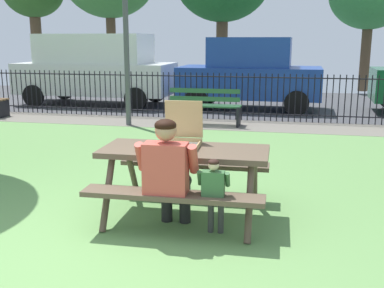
{
  "coord_description": "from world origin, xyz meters",
  "views": [
    {
      "loc": [
        1.84,
        -3.47,
        1.92
      ],
      "look_at": [
        0.76,
        1.59,
        0.75
      ],
      "focal_mm": 43.28,
      "sensor_mm": 36.0,
      "label": 1
    }
  ],
  "objects_px": {
    "park_bench_center": "(206,107)",
    "lamp_post_walkway": "(125,2)",
    "pizza_box_open": "(182,135)",
    "parked_car_far_left": "(96,68)",
    "adult_at_table": "(168,171)",
    "picnic_table_foreground": "(185,164)",
    "parked_car_left": "(250,73)",
    "child_at_table": "(214,190)"
  },
  "relations": [
    {
      "from": "park_bench_center",
      "to": "lamp_post_walkway",
      "type": "bearing_deg",
      "value": -168.08
    },
    {
      "from": "pizza_box_open",
      "to": "parked_car_far_left",
      "type": "distance_m",
      "value": 9.32
    },
    {
      "from": "adult_at_table",
      "to": "lamp_post_walkway",
      "type": "height_order",
      "value": "lamp_post_walkway"
    },
    {
      "from": "picnic_table_foreground",
      "to": "parked_car_far_left",
      "type": "relative_size",
      "value": 0.4
    },
    {
      "from": "park_bench_center",
      "to": "parked_car_far_left",
      "type": "distance_m",
      "value": 4.76
    },
    {
      "from": "parked_car_left",
      "to": "park_bench_center",
      "type": "bearing_deg",
      "value": -105.31
    },
    {
      "from": "parked_car_left",
      "to": "child_at_table",
      "type": "bearing_deg",
      "value": -87.06
    },
    {
      "from": "parked_car_left",
      "to": "pizza_box_open",
      "type": "bearing_deg",
      "value": -90.21
    },
    {
      "from": "pizza_box_open",
      "to": "parked_car_far_left",
      "type": "bearing_deg",
      "value": 119.24
    },
    {
      "from": "child_at_table",
      "to": "lamp_post_walkway",
      "type": "bearing_deg",
      "value": 117.06
    },
    {
      "from": "park_bench_center",
      "to": "parked_car_far_left",
      "type": "relative_size",
      "value": 0.35
    },
    {
      "from": "child_at_table",
      "to": "park_bench_center",
      "type": "distance_m",
      "value": 6.21
    },
    {
      "from": "adult_at_table",
      "to": "picnic_table_foreground",
      "type": "bearing_deg",
      "value": 84.26
    },
    {
      "from": "lamp_post_walkway",
      "to": "parked_car_left",
      "type": "height_order",
      "value": "lamp_post_walkway"
    },
    {
      "from": "adult_at_table",
      "to": "park_bench_center",
      "type": "xyz_separation_m",
      "value": [
        -0.74,
        6.07,
        -0.24
      ]
    },
    {
      "from": "picnic_table_foreground",
      "to": "parked_car_left",
      "type": "distance_m",
      "value": 8.31
    },
    {
      "from": "lamp_post_walkway",
      "to": "adult_at_table",
      "type": "bearing_deg",
      "value": -66.65
    },
    {
      "from": "adult_at_table",
      "to": "parked_car_left",
      "type": "distance_m",
      "value": 8.81
    },
    {
      "from": "picnic_table_foreground",
      "to": "child_at_table",
      "type": "relative_size",
      "value": 2.22
    },
    {
      "from": "child_at_table",
      "to": "lamp_post_walkway",
      "type": "xyz_separation_m",
      "value": [
        -2.93,
        5.73,
        2.22
      ]
    },
    {
      "from": "parked_car_far_left",
      "to": "lamp_post_walkway",
      "type": "bearing_deg",
      "value": -55.72
    },
    {
      "from": "parked_car_far_left",
      "to": "parked_car_left",
      "type": "height_order",
      "value": "parked_car_far_left"
    },
    {
      "from": "park_bench_center",
      "to": "parked_car_left",
      "type": "relative_size",
      "value": 0.41
    },
    {
      "from": "picnic_table_foreground",
      "to": "parked_car_far_left",
      "type": "bearing_deg",
      "value": 119.12
    },
    {
      "from": "park_bench_center",
      "to": "parked_car_left",
      "type": "bearing_deg",
      "value": 74.69
    },
    {
      "from": "park_bench_center",
      "to": "parked_car_far_left",
      "type": "xyz_separation_m",
      "value": [
        -3.84,
        2.73,
        0.68
      ]
    },
    {
      "from": "park_bench_center",
      "to": "adult_at_table",
      "type": "bearing_deg",
      "value": -83.08
    },
    {
      "from": "picnic_table_foreground",
      "to": "pizza_box_open",
      "type": "xyz_separation_m",
      "value": [
        -0.07,
        0.17,
        0.29
      ]
    },
    {
      "from": "picnic_table_foreground",
      "to": "adult_at_table",
      "type": "height_order",
      "value": "adult_at_table"
    },
    {
      "from": "pizza_box_open",
      "to": "parked_car_far_left",
      "type": "height_order",
      "value": "parked_car_far_left"
    },
    {
      "from": "parked_car_left",
      "to": "lamp_post_walkway",
      "type": "bearing_deg",
      "value": -128.64
    },
    {
      "from": "pizza_box_open",
      "to": "parked_car_left",
      "type": "xyz_separation_m",
      "value": [
        0.03,
        8.13,
        0.13
      ]
    },
    {
      "from": "lamp_post_walkway",
      "to": "parked_car_far_left",
      "type": "xyz_separation_m",
      "value": [
        -2.11,
        3.1,
        -1.63
      ]
    },
    {
      "from": "park_bench_center",
      "to": "lamp_post_walkway",
      "type": "xyz_separation_m",
      "value": [
        -1.73,
        -0.36,
        2.31
      ]
    },
    {
      "from": "park_bench_center",
      "to": "parked_car_far_left",
      "type": "bearing_deg",
      "value": 144.56
    },
    {
      "from": "adult_at_table",
      "to": "parked_car_far_left",
      "type": "height_order",
      "value": "parked_car_far_left"
    },
    {
      "from": "parked_car_left",
      "to": "picnic_table_foreground",
      "type": "bearing_deg",
      "value": -89.72
    },
    {
      "from": "adult_at_table",
      "to": "parked_car_left",
      "type": "relative_size",
      "value": 0.3
    },
    {
      "from": "lamp_post_walkway",
      "to": "park_bench_center",
      "type": "bearing_deg",
      "value": 11.92
    },
    {
      "from": "picnic_table_foreground",
      "to": "lamp_post_walkway",
      "type": "bearing_deg",
      "value": 115.78
    },
    {
      "from": "lamp_post_walkway",
      "to": "child_at_table",
      "type": "bearing_deg",
      "value": -62.94
    },
    {
      "from": "adult_at_table",
      "to": "parked_car_left",
      "type": "height_order",
      "value": "parked_car_left"
    }
  ]
}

